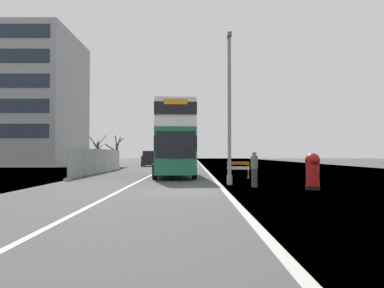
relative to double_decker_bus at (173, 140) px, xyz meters
name	(u,v)px	position (x,y,z in m)	size (l,w,h in m)	color
ground	(201,192)	(1.75, -11.70, -2.67)	(140.00, 280.00, 0.10)	#424244
double_decker_bus	(173,140)	(0.00, 0.00, 0.00)	(3.32, 11.52, 4.93)	#1E6B47
lamppost_foreground	(229,113)	(3.28, -8.12, 1.08)	(0.29, 0.70, 7.86)	gray
red_pillar_postbox	(312,170)	(6.69, -11.05, -1.73)	(0.65, 0.65, 1.63)	black
roadworks_barrier	(238,168)	(4.33, -2.93, -1.95)	(1.45, 0.47, 1.10)	orange
construction_site_fence	(99,162)	(-6.17, 3.92, -1.65)	(0.44, 17.20, 2.04)	#A8AAAD
car_oncoming_near	(179,159)	(-0.03, 14.07, -1.58)	(1.98, 4.58, 2.21)	gray
car_receding_mid	(150,159)	(-4.17, 23.94, -1.67)	(2.07, 3.92, 2.01)	black
bare_tree_far_verge_near	(97,151)	(-13.35, 33.58, -0.52)	(2.45, 2.49, 4.60)	#4C3D2D
bare_tree_far_verge_mid	(116,150)	(-10.48, 33.88, -0.44)	(3.17, 2.97, 4.45)	#4C3D2D
pedestrian_at_kerb	(254,169)	(4.33, -9.62, -1.76)	(0.34, 0.34, 1.72)	#2D3342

